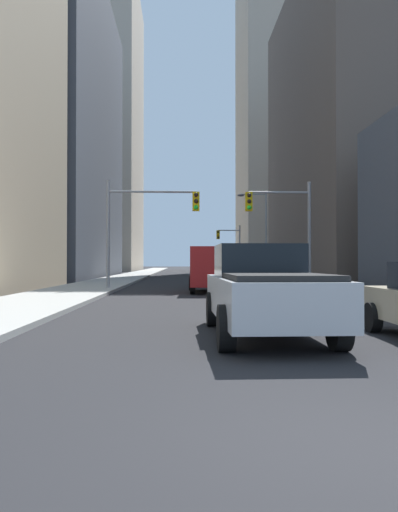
{
  "coord_description": "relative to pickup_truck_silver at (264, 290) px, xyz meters",
  "views": [
    {
      "loc": [
        -1.61,
        -3.73,
        1.5
      ],
      "look_at": [
        0.0,
        39.32,
        2.08
      ],
      "focal_mm": 35.3,
      "sensor_mm": 36.0,
      "label": 1
    }
  ],
  "objects": [
    {
      "name": "traffic_signal_near_right",
      "position": [
        3.88,
        17.3,
        3.1
      ],
      "size": [
        3.65,
        0.44,
        6.0
      ],
      "color": "gray",
      "rests_on": "ground"
    },
    {
      "name": "pickup_truck_silver",
      "position": [
        0.0,
        0.0,
        0.0
      ],
      "size": [
        2.2,
        5.43,
        1.9
      ],
      "color": "#B7BABF",
      "rests_on": "ground"
    },
    {
      "name": "ground_plane",
      "position": [
        -0.12,
        -6.56,
        -0.93
      ],
      "size": [
        400.0,
        400.0,
        0.0
      ],
      "primitive_type": "plane",
      "color": "black"
    },
    {
      "name": "sedan_maroon",
      "position": [
        3.04,
        15.36,
        -0.16
      ],
      "size": [
        1.95,
        4.24,
        1.52
      ],
      "color": "maroon",
      "rests_on": "ground"
    },
    {
      "name": "sidewalk_right",
      "position": [
        6.75,
        43.44,
        -0.86
      ],
      "size": [
        3.85,
        160.0,
        0.15
      ],
      "primitive_type": "cube",
      "color": "#9E9E99",
      "rests_on": "ground"
    },
    {
      "name": "building_left_far_tower",
      "position": [
        -16.81,
        85.97,
        26.07
      ],
      "size": [
        14.13,
        27.31,
        54.01
      ],
      "primitive_type": "cube",
      "color": "#B7A893",
      "rests_on": "ground"
    },
    {
      "name": "street_lamp_right",
      "position": [
        5.12,
        31.94,
        3.62
      ],
      "size": [
        2.5,
        0.32,
        7.5
      ],
      "color": "gray",
      "rests_on": "ground"
    },
    {
      "name": "cargo_van_red",
      "position": [
        -0.18,
        15.27,
        0.35
      ],
      "size": [
        2.2,
        5.29,
        2.26
      ],
      "color": "maroon",
      "rests_on": "ground"
    },
    {
      "name": "sidewalk_left",
      "position": [
        -7.0,
        43.44,
        -0.86
      ],
      "size": [
        3.85,
        160.0,
        0.15
      ],
      "primitive_type": "cube",
      "color": "#9E9E99",
      "rests_on": "ground"
    },
    {
      "name": "traffic_signal_near_left",
      "position": [
        -3.46,
        17.3,
        3.17
      ],
      "size": [
        5.08,
        0.44,
        6.0
      ],
      "color": "gray",
      "rests_on": "ground"
    },
    {
      "name": "sedan_navy",
      "position": [
        -0.14,
        21.92,
        -0.16
      ],
      "size": [
        1.95,
        4.23,
        1.52
      ],
      "color": "#141E4C",
      "rests_on": "ground"
    },
    {
      "name": "building_right_far_highrise",
      "position": [
        20.17,
        82.53,
        34.49
      ],
      "size": [
        21.16,
        19.4,
        70.85
      ],
      "primitive_type": "cube",
      "color": "#B7A893",
      "rests_on": "ground"
    },
    {
      "name": "traffic_signal_far_right",
      "position": [
        4.23,
        49.89,
        3.07
      ],
      "size": [
        2.89,
        0.44,
        6.0
      ],
      "color": "gray",
      "rests_on": "ground"
    }
  ]
}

